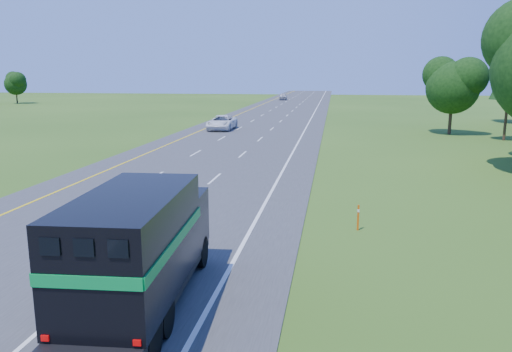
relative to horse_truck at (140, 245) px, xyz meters
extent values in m
cube|color=#38383A|center=(-3.80, 37.13, -1.72)|extent=(15.00, 260.00, 0.04)
cube|color=yellow|center=(-9.30, 37.13, -1.69)|extent=(0.15, 260.00, 0.01)
cube|color=white|center=(1.70, 37.13, -1.69)|extent=(0.15, 260.00, 0.01)
cylinder|color=black|center=(-1.12, 2.84, -1.21)|extent=(0.37, 1.00, 0.98)
cylinder|color=black|center=(0.75, 2.96, -1.21)|extent=(0.37, 1.00, 0.98)
cylinder|color=black|center=(-0.85, -1.44, -1.21)|extent=(0.37, 1.00, 0.98)
cylinder|color=black|center=(1.02, -1.32, -1.21)|extent=(0.37, 1.00, 0.98)
cylinder|color=black|center=(-0.78, -2.50, -1.21)|extent=(0.37, 1.00, 0.98)
cylinder|color=black|center=(1.09, -2.39, -1.21)|extent=(0.37, 1.00, 0.98)
cube|color=black|center=(0.00, 0.05, -1.10)|extent=(2.58, 7.26, 0.25)
cube|color=black|center=(-0.18, 2.81, -0.13)|extent=(2.28, 1.74, 1.69)
cube|color=black|center=(-0.23, 3.63, 0.32)|extent=(1.96, 0.18, 0.54)
cube|color=black|center=(0.04, -0.58, 0.25)|extent=(2.55, 5.30, 2.45)
cube|color=#078B37|center=(0.20, -3.18, 0.37)|extent=(2.23, 0.17, 0.27)
cube|color=#078B37|center=(-1.09, -0.65, 0.37)|extent=(0.36, 5.17, 0.27)
cube|color=#078B37|center=(1.17, -0.51, 0.37)|extent=(0.36, 5.17, 0.27)
cube|color=black|center=(-0.47, -3.22, 1.08)|extent=(0.40, 0.06, 0.36)
cube|color=black|center=(0.20, -3.18, 1.08)|extent=(0.40, 0.06, 0.36)
cube|color=black|center=(0.87, -3.13, 1.08)|extent=(0.40, 0.06, 0.36)
cube|color=#B20505|center=(-0.74, -3.23, -0.84)|extent=(0.16, 0.05, 0.12)
cube|color=#B20505|center=(1.13, -3.12, -0.84)|extent=(0.16, 0.05, 0.12)
imported|color=white|center=(-7.25, 41.41, -0.93)|extent=(2.59, 5.57, 1.54)
imported|color=#ADAEB4|center=(-7.04, 104.44, -0.95)|extent=(2.11, 4.54, 1.50)
cube|color=#E0510B|center=(5.84, 7.64, -1.22)|extent=(0.07, 0.04, 1.03)
cube|color=white|center=(5.84, 7.64, -0.94)|extent=(0.08, 0.05, 0.11)
camera|label=1|loc=(4.79, -11.50, 4.30)|focal=35.00mm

